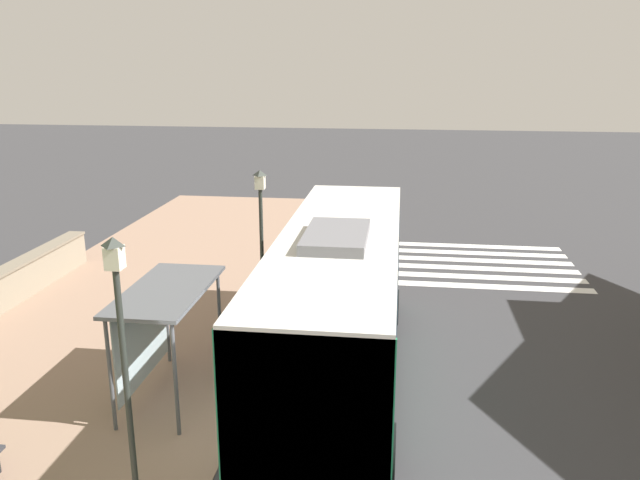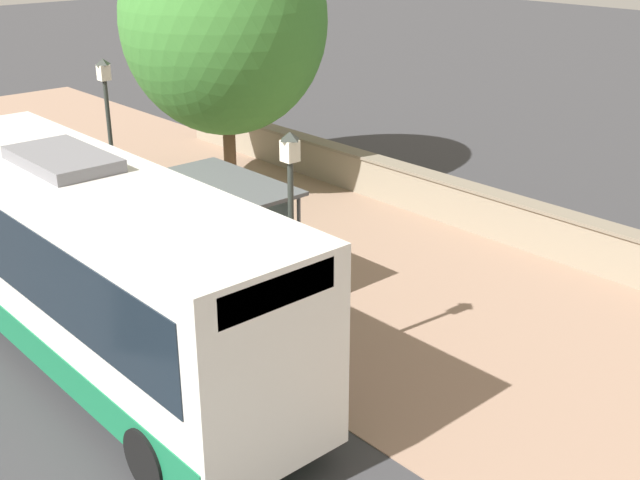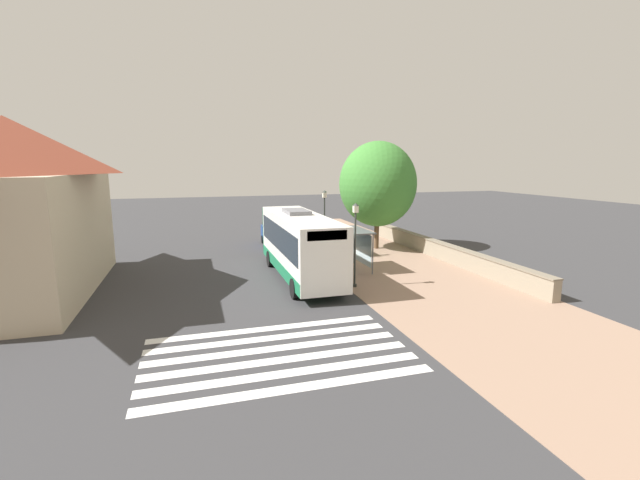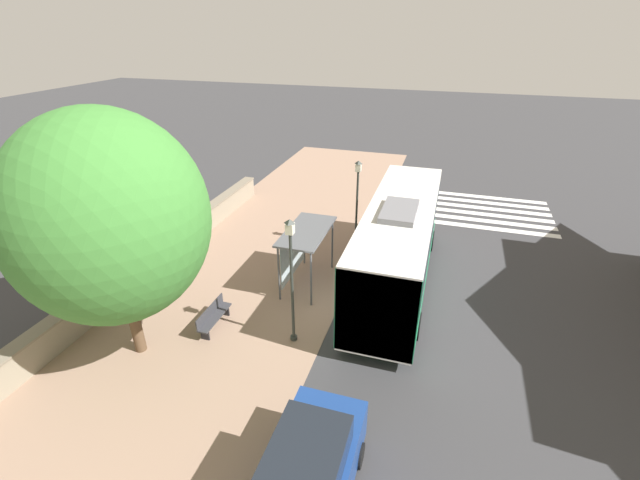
# 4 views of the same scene
# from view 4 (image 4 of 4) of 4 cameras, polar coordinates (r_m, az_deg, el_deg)

# --- Properties ---
(ground_plane) EXTENTS (120.00, 120.00, 0.00)m
(ground_plane) POSITION_cam_4_polar(r_m,az_deg,el_deg) (17.08, 2.59, -8.71)
(ground_plane) COLOR #353538
(ground_plane) RESTS_ON ground
(sidewalk_plaza) EXTENTS (9.00, 44.00, 0.02)m
(sidewalk_plaza) POSITION_cam_4_polar(r_m,az_deg,el_deg) (18.49, -11.10, -6.12)
(sidewalk_plaza) COLOR #937560
(sidewalk_plaza) RESTS_ON ground
(crosswalk_stripes) EXTENTS (9.00, 5.25, 0.01)m
(crosswalk_stripes) POSITION_cam_4_polar(r_m,az_deg,el_deg) (26.98, 19.40, 3.85)
(crosswalk_stripes) COLOR silver
(crosswalk_stripes) RESTS_ON ground
(stone_wall) EXTENTS (0.60, 20.00, 1.17)m
(stone_wall) POSITION_cam_4_polar(r_m,az_deg,el_deg) (20.26, -21.48, -2.57)
(stone_wall) COLOR gray
(stone_wall) RESTS_ON ground
(bus) EXTENTS (2.64, 10.31, 3.84)m
(bus) POSITION_cam_4_polar(r_m,az_deg,el_deg) (17.57, 10.38, -0.48)
(bus) COLOR silver
(bus) RESTS_ON ground
(bus_shelter) EXTENTS (1.62, 3.31, 2.50)m
(bus_shelter) POSITION_cam_4_polar(r_m,az_deg,el_deg) (17.44, -2.23, 0.10)
(bus_shelter) COLOR #515459
(bus_shelter) RESTS_ON ground
(pedestrian) EXTENTS (0.34, 0.22, 1.68)m
(pedestrian) POSITION_cam_4_polar(r_m,az_deg,el_deg) (21.49, 7.38, 2.15)
(pedestrian) COLOR #2D3347
(pedestrian) RESTS_ON ground
(bench) EXTENTS (0.40, 1.83, 0.88)m
(bench) POSITION_cam_4_polar(r_m,az_deg,el_deg) (16.19, -14.03, -9.82)
(bench) COLOR #333338
(bench) RESTS_ON ground
(street_lamp_near) EXTENTS (0.28, 0.28, 4.47)m
(street_lamp_near) POSITION_cam_4_polar(r_m,az_deg,el_deg) (19.99, 4.96, 5.48)
(street_lamp_near) COLOR #2D332D
(street_lamp_near) RESTS_ON ground
(street_lamp_far) EXTENTS (0.28, 0.28, 4.67)m
(street_lamp_far) POSITION_cam_4_polar(r_m,az_deg,el_deg) (13.88, -3.82, -4.42)
(street_lamp_far) COLOR #2D332D
(street_lamp_far) RESTS_ON ground
(shade_tree) EXTENTS (5.78, 5.78, 8.10)m
(shade_tree) POSITION_cam_4_polar(r_m,az_deg,el_deg) (13.80, -26.30, 2.55)
(shade_tree) COLOR brown
(shade_tree) RESTS_ON ground
(parked_car_behind_bus) EXTENTS (1.95, 4.24, 2.15)m
(parked_car_behind_bus) POSITION_cam_4_polar(r_m,az_deg,el_deg) (10.79, -1.69, -29.21)
(parked_car_behind_bus) COLOR navy
(parked_car_behind_bus) RESTS_ON ground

